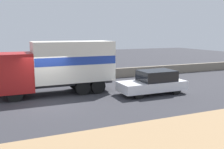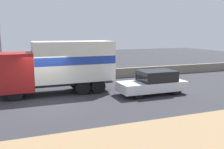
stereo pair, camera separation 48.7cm
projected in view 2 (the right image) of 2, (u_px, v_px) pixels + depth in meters
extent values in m
plane|color=#2D2D33|center=(48.00, 102.00, 14.06)|extent=(80.00, 80.00, 0.00)
cube|color=gray|center=(39.00, 78.00, 19.24)|extent=(60.00, 0.35, 0.81)
cylinder|color=gray|center=(0.00, 41.00, 17.44)|extent=(0.14, 0.14, 6.52)
cube|color=maroon|center=(14.00, 72.00, 14.91)|extent=(2.19, 2.23, 2.26)
cube|color=#2D2D33|center=(74.00, 82.00, 16.34)|extent=(5.00, 1.29, 0.25)
cube|color=silver|center=(73.00, 61.00, 16.11)|extent=(5.00, 2.34, 2.51)
cube|color=navy|center=(73.00, 59.00, 16.09)|extent=(4.98, 2.36, 0.50)
cylinder|color=black|center=(15.00, 93.00, 14.23)|extent=(0.94, 0.28, 0.94)
cylinder|color=black|center=(15.00, 86.00, 15.96)|extent=(0.94, 0.28, 0.94)
cylinder|color=black|center=(98.00, 86.00, 16.00)|extent=(0.94, 0.28, 0.94)
cylinder|color=black|center=(90.00, 81.00, 17.73)|extent=(0.94, 0.28, 0.94)
cylinder|color=black|center=(83.00, 87.00, 15.64)|extent=(0.94, 0.28, 0.94)
cylinder|color=black|center=(76.00, 82.00, 17.38)|extent=(0.94, 0.28, 0.94)
cube|color=silver|center=(152.00, 86.00, 15.77)|extent=(4.29, 1.73, 0.58)
cube|color=black|center=(157.00, 76.00, 15.79)|extent=(2.23, 1.59, 0.67)
cylinder|color=black|center=(138.00, 93.00, 14.65)|extent=(0.66, 0.20, 0.66)
cylinder|color=black|center=(128.00, 88.00, 16.02)|extent=(0.66, 0.20, 0.66)
cylinder|color=black|center=(176.00, 90.00, 15.60)|extent=(0.66, 0.20, 0.66)
cylinder|color=black|center=(163.00, 85.00, 16.97)|extent=(0.66, 0.20, 0.66)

